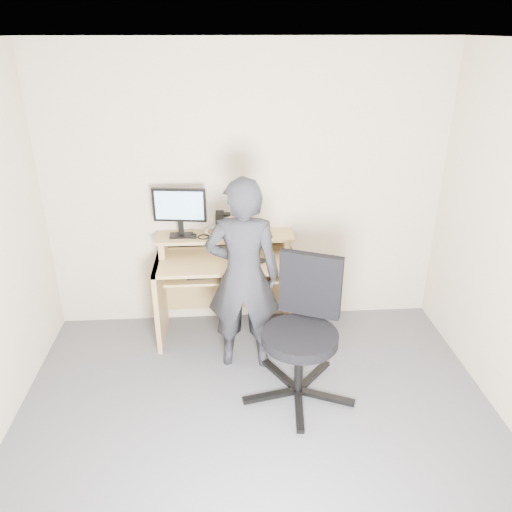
{
  "coord_description": "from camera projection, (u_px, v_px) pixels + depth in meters",
  "views": [
    {
      "loc": [
        -0.21,
        -2.44,
        2.56
      ],
      "look_at": [
        0.04,
        1.05,
        0.95
      ],
      "focal_mm": 35.0,
      "sensor_mm": 36.0,
      "label": 1
    }
  ],
  "objects": [
    {
      "name": "travel_mug",
      "position": [
        227.0,
        225.0,
        4.33
      ],
      "size": [
        0.08,
        0.08,
        0.17
      ],
      "primitive_type": "cylinder",
      "rotation": [
        0.0,
        0.0,
        0.11
      ],
      "color": "silver",
      "rests_on": "desk"
    },
    {
      "name": "desk",
      "position": [
        226.0,
        275.0,
        4.44
      ],
      "size": [
        1.2,
        0.6,
        0.91
      ],
      "color": "tan",
      "rests_on": "ground"
    },
    {
      "name": "monitor",
      "position": [
        180.0,
        208.0,
        4.21
      ],
      "size": [
        0.45,
        0.13,
        0.43
      ],
      "rotation": [
        0.0,
        0.0,
        -0.13
      ],
      "color": "black",
      "rests_on": "desk"
    },
    {
      "name": "back_wall",
      "position": [
        246.0,
        192.0,
        4.35
      ],
      "size": [
        3.5,
        0.02,
        2.5
      ],
      "primitive_type": "cube",
      "color": "beige",
      "rests_on": "ground"
    },
    {
      "name": "mouse",
      "position": [
        260.0,
        260.0,
        4.2
      ],
      "size": [
        0.11,
        0.09,
        0.04
      ],
      "primitive_type": "ellipsoid",
      "rotation": [
        0.0,
        0.0,
        -0.25
      ],
      "color": "black",
      "rests_on": "desk"
    },
    {
      "name": "charger",
      "position": [
        194.0,
        236.0,
        4.27
      ],
      "size": [
        0.05,
        0.05,
        0.03
      ],
      "primitive_type": "cube",
      "rotation": [
        0.0,
        0.0,
        -0.12
      ],
      "color": "black",
      "rests_on": "desk"
    },
    {
      "name": "keyboard",
      "position": [
        214.0,
        272.0,
        4.23
      ],
      "size": [
        0.47,
        0.21,
        0.03
      ],
      "primitive_type": "cube",
      "rotation": [
        0.0,
        0.0,
        0.07
      ],
      "color": "black",
      "rests_on": "desk"
    },
    {
      "name": "person",
      "position": [
        243.0,
        276.0,
        3.87
      ],
      "size": [
        0.61,
        0.43,
        1.6
      ],
      "primitive_type": "imported",
      "rotation": [
        0.0,
        0.0,
        3.05
      ],
      "color": "black",
      "rests_on": "ground"
    },
    {
      "name": "headphones",
      "position": [
        214.0,
        231.0,
        4.4
      ],
      "size": [
        0.16,
        0.16,
        0.06
      ],
      "primitive_type": "torus",
      "rotation": [
        0.26,
        0.0,
        0.02
      ],
      "color": "silver",
      "rests_on": "desk"
    },
    {
      "name": "office_chair",
      "position": [
        303.0,
        325.0,
        3.64
      ],
      "size": [
        0.83,
        0.82,
        1.05
      ],
      "rotation": [
        0.0,
        0.0,
        -0.42
      ],
      "color": "black",
      "rests_on": "ground"
    },
    {
      "name": "ground",
      "position": [
        261.0,
        453.0,
        3.29
      ],
      "size": [
        3.5,
        3.5,
        0.0
      ],
      "primitive_type": "plane",
      "color": "#58585D",
      "rests_on": "ground"
    },
    {
      "name": "smartphone",
      "position": [
        268.0,
        234.0,
        4.34
      ],
      "size": [
        0.07,
        0.13,
        0.01
      ],
      "primitive_type": "cube",
      "rotation": [
        0.0,
        0.0,
        0.04
      ],
      "color": "black",
      "rests_on": "desk"
    },
    {
      "name": "ceiling",
      "position": [
        264.0,
        41.0,
        2.25
      ],
      "size": [
        3.5,
        3.5,
        0.02
      ],
      "primitive_type": "cube",
      "color": "white",
      "rests_on": "back_wall"
    },
    {
      "name": "external_drive",
      "position": [
        220.0,
        224.0,
        4.31
      ],
      "size": [
        0.08,
        0.13,
        0.2
      ],
      "primitive_type": "cube",
      "rotation": [
        0.0,
        0.0,
        -0.04
      ],
      "color": "black",
      "rests_on": "desk"
    }
  ]
}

